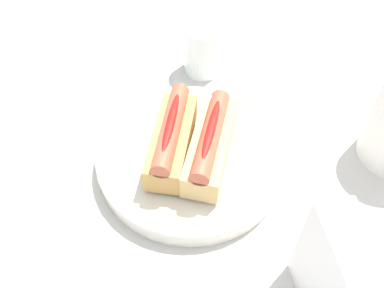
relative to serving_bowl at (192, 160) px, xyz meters
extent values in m
plane|color=beige|center=(0.00, 0.01, -0.02)|extent=(2.40, 2.40, 0.00)
cylinder|color=silver|center=(0.00, 0.00, 0.00)|extent=(0.27, 0.27, 0.03)
torus|color=silver|center=(0.00, 0.00, 0.01)|extent=(0.27, 0.27, 0.01)
cube|color=tan|center=(-0.01, -0.03, 0.04)|extent=(0.16, 0.07, 0.04)
cylinder|color=#BC563D|center=(-0.01, -0.03, 0.06)|extent=(0.15, 0.05, 0.03)
ellipsoid|color=red|center=(-0.01, -0.03, 0.08)|extent=(0.11, 0.03, 0.01)
cube|color=#DBB270|center=(0.01, 0.03, 0.04)|extent=(0.16, 0.08, 0.04)
cylinder|color=#BC563D|center=(0.01, 0.03, 0.06)|extent=(0.15, 0.06, 0.03)
ellipsoid|color=red|center=(0.01, 0.03, 0.08)|extent=(0.11, 0.03, 0.01)
cylinder|color=white|center=(-0.22, 0.02, 0.03)|extent=(0.07, 0.07, 0.09)
cylinder|color=silver|center=(-0.22, 0.02, 0.02)|extent=(0.06, 0.06, 0.06)
cube|color=white|center=(0.20, 0.16, 0.06)|extent=(0.12, 0.06, 0.15)
camera|label=1|loc=(0.38, 0.01, 0.50)|focal=40.72mm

